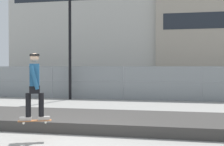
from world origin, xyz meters
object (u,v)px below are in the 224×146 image
object	(u,v)px
street_lamp	(70,26)
parked_car_near	(49,81)
skater	(35,83)
skateboard	(35,121)

from	to	relation	value
street_lamp	parked_car_near	bearing A→B (deg)	129.98
parked_car_near	street_lamp	bearing A→B (deg)	-50.02
street_lamp	skater	bearing A→B (deg)	-75.68
skateboard	parked_car_near	bearing A→B (deg)	111.94
skateboard	skater	size ratio (longest dim) A/B	0.49
skateboard	street_lamp	size ratio (longest dim) A/B	0.12
skater	street_lamp	size ratio (longest dim) A/B	0.25
skater	parked_car_near	size ratio (longest dim) A/B	0.37
street_lamp	parked_car_near	world-z (taller)	street_lamp
skateboard	street_lamp	bearing A→B (deg)	104.32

